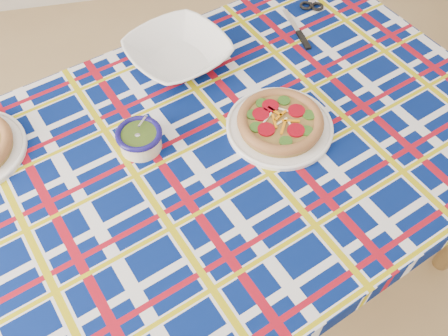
{
  "coord_description": "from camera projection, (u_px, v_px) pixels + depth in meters",
  "views": [
    {
      "loc": [
        0.08,
        -0.75,
        1.85
      ],
      "look_at": [
        0.23,
        0.0,
        0.81
      ],
      "focal_mm": 40.0,
      "sensor_mm": 36.0,
      "label": 1
    }
  ],
  "objects": [
    {
      "name": "serving_bowl",
      "position": [
        178.0,
        53.0,
        1.54
      ],
      "size": [
        0.41,
        0.41,
        0.07
      ],
      "primitive_type": "imported",
      "rotation": [
        0.0,
        0.0,
        0.47
      ],
      "color": "white",
      "rests_on": "tablecloth"
    },
    {
      "name": "pesto_bowl",
      "position": [
        140.0,
        138.0,
        1.34
      ],
      "size": [
        0.17,
        0.17,
        0.07
      ],
      "primitive_type": null,
      "rotation": [
        0.0,
        0.0,
        0.52
      ],
      "color": "#273D10",
      "rests_on": "tablecloth"
    },
    {
      "name": "table_knife",
      "position": [
        292.0,
        21.0,
        1.68
      ],
      "size": [
        0.04,
        0.23,
        0.01
      ],
      "primitive_type": null,
      "rotation": [
        0.0,
        0.0,
        1.66
      ],
      "color": "silver",
      "rests_on": "tablecloth"
    },
    {
      "name": "main_focaccia_plate",
      "position": [
        280.0,
        121.0,
        1.38
      ],
      "size": [
        0.38,
        0.38,
        0.06
      ],
      "primitive_type": null,
      "rotation": [
        0.0,
        0.0,
        0.28
      ],
      "color": "olive",
      "rests_on": "tablecloth"
    },
    {
      "name": "dining_table",
      "position": [
        217.0,
        168.0,
        1.43
      ],
      "size": [
        1.93,
        1.58,
        0.78
      ],
      "rotation": [
        0.0,
        0.0,
        0.38
      ],
      "color": "brown",
      "rests_on": "floor"
    },
    {
      "name": "floor",
      "position": [
        165.0,
        302.0,
        1.92
      ],
      "size": [
        4.0,
        4.0,
        0.0
      ],
      "primitive_type": "plane",
      "color": "#A28153",
      "rests_on": "ground"
    },
    {
      "name": "tablecloth",
      "position": [
        217.0,
        163.0,
        1.41
      ],
      "size": [
        1.97,
        1.62,
        0.11
      ],
      "primitive_type": null,
      "rotation": [
        0.0,
        0.0,
        0.38
      ],
      "color": "#041556",
      "rests_on": "dining_table"
    }
  ]
}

